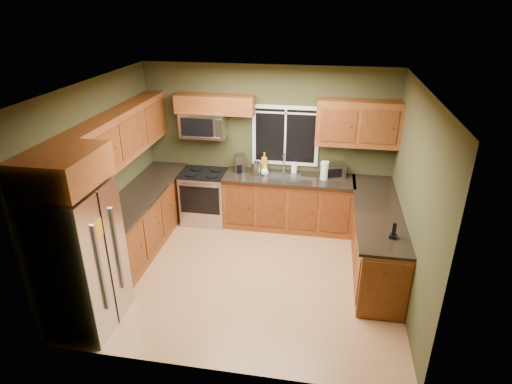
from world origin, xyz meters
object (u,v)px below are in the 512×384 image
(soap_bottle_b, at_px, (294,167))
(soap_bottle_c, at_px, (265,170))
(microwave, at_px, (204,124))
(coffee_maker, at_px, (240,164))
(soap_bottle_a, at_px, (264,162))
(cordless_phone, at_px, (394,233))
(toaster_oven, at_px, (333,170))
(paper_towel_roll, at_px, (325,171))
(refrigerator, at_px, (80,259))
(kettle, at_px, (256,168))
(range, at_px, (205,196))

(soap_bottle_b, relative_size, soap_bottle_c, 1.14)
(microwave, distance_m, coffee_maker, 0.90)
(coffee_maker, xyz_separation_m, soap_bottle_a, (0.40, 0.11, 0.03))
(soap_bottle_a, relative_size, cordless_phone, 1.56)
(microwave, height_order, soap_bottle_c, microwave)
(toaster_oven, distance_m, soap_bottle_a, 1.17)
(microwave, xyz_separation_m, cordless_phone, (2.94, -1.86, -0.73))
(paper_towel_roll, bearing_deg, cordless_phone, -62.60)
(toaster_oven, bearing_deg, cordless_phone, -67.83)
(toaster_oven, xyz_separation_m, soap_bottle_a, (-1.16, 0.08, 0.05))
(toaster_oven, bearing_deg, soap_bottle_b, 172.64)
(microwave, distance_m, soap_bottle_b, 1.68)
(toaster_oven, height_order, paper_towel_roll, paper_towel_roll)
(refrigerator, relative_size, paper_towel_roll, 5.35)
(kettle, bearing_deg, coffee_maker, 160.46)
(toaster_oven, height_order, cordless_phone, toaster_oven)
(kettle, height_order, soap_bottle_c, kettle)
(soap_bottle_c, distance_m, cordless_phone, 2.57)
(paper_towel_roll, relative_size, soap_bottle_b, 1.82)
(toaster_oven, relative_size, kettle, 1.64)
(kettle, bearing_deg, soap_bottle_a, 63.10)
(range, relative_size, microwave, 1.23)
(refrigerator, xyz_separation_m, paper_towel_roll, (2.73, 2.78, 0.19))
(paper_towel_roll, distance_m, soap_bottle_c, 0.99)
(kettle, height_order, soap_bottle_a, soap_bottle_a)
(microwave, relative_size, coffee_maker, 2.66)
(coffee_maker, bearing_deg, paper_towel_roll, -4.50)
(paper_towel_roll, height_order, soap_bottle_a, paper_towel_roll)
(cordless_phone, bearing_deg, paper_towel_roll, 117.40)
(soap_bottle_c, bearing_deg, toaster_oven, 5.94)
(kettle, distance_m, soap_bottle_a, 0.24)
(refrigerator, relative_size, soap_bottle_c, 11.14)
(microwave, relative_size, cordless_phone, 3.69)
(cordless_phone, bearing_deg, range, 149.60)
(kettle, xyz_separation_m, soap_bottle_c, (0.15, 0.01, -0.04))
(kettle, height_order, cordless_phone, kettle)
(coffee_maker, distance_m, soap_bottle_c, 0.45)
(paper_towel_roll, bearing_deg, coffee_maker, 175.50)
(coffee_maker, bearing_deg, range, -168.55)
(soap_bottle_c, bearing_deg, refrigerator, -121.84)
(range, relative_size, soap_bottle_c, 5.80)
(refrigerator, height_order, soap_bottle_b, refrigerator)
(coffee_maker, relative_size, paper_towel_roll, 0.85)
(paper_towel_roll, xyz_separation_m, cordless_phone, (0.90, -1.73, -0.09))
(toaster_oven, bearing_deg, kettle, -174.21)
(range, xyz_separation_m, microwave, (-0.00, 0.14, 1.26))
(refrigerator, relative_size, toaster_oven, 4.16)
(toaster_oven, bearing_deg, range, -176.13)
(refrigerator, xyz_separation_m, soap_bottle_a, (1.70, 3.00, 0.20))
(microwave, height_order, coffee_maker, microwave)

